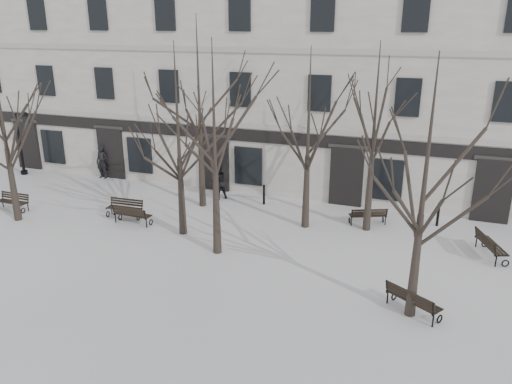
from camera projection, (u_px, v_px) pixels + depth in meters
The scene contains 20 objects.
ground at pixel (214, 263), 18.72m from camera, with size 100.00×100.00×0.00m, color white.
building at pixel (305, 79), 28.49m from camera, with size 40.40×10.20×11.40m.
tree_0 at pixel (1, 111), 21.20m from camera, with size 5.57×5.57×7.96m.
tree_1 at pixel (177, 118), 19.76m from camera, with size 5.54×5.54×7.92m.
tree_2 at pixel (214, 125), 17.94m from camera, with size 5.66×5.66×8.08m.
tree_3 at pixel (427, 161), 13.82m from camera, with size 5.50×5.50×7.86m.
tree_4 at pixel (199, 91), 22.79m from camera, with size 6.26×6.26×8.94m.
tree_5 at pixel (309, 118), 20.49m from camera, with size 5.40×5.40×7.72m.
tree_6 at pixel (375, 117), 20.13m from camera, with size 5.53×5.53×7.91m.
bench_0 at pixel (13, 201), 23.88m from camera, with size 1.64×0.60×0.82m.
bench_1 at pixel (132, 214), 22.13m from camera, with size 1.74×0.68×0.87m.
bench_2 at pixel (412, 300), 15.29m from camera, with size 1.79×1.46×0.88m.
bench_3 at pixel (125, 207), 23.01m from camera, with size 1.71×0.69×0.84m.
bench_4 at pixel (368, 215), 22.12m from camera, with size 1.69×1.17×0.82m.
bench_5 at pixel (490, 245), 19.05m from camera, with size 1.22×1.90×0.91m.
lamp_post at pixel (23, 139), 28.89m from camera, with size 1.18×0.44×3.76m.
bollard_a at pixel (264, 194), 24.56m from camera, with size 0.13×0.13×1.02m.
bollard_b at pixel (438, 213), 21.93m from camera, with size 0.14×0.14×1.11m.
pedestrian_a at pixel (103, 178), 28.93m from camera, with size 0.70×0.46×1.91m, color black.
pedestrian_b at pixel (219, 199), 25.53m from camera, with size 0.89×0.69×1.83m, color black.
Camera 1 is at (7.22, -15.33, 8.54)m, focal length 35.00 mm.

